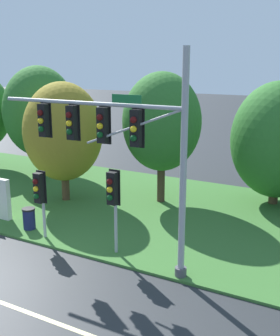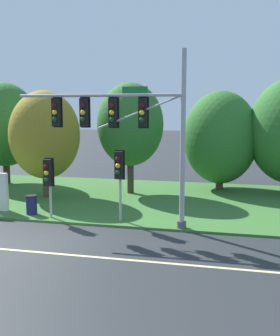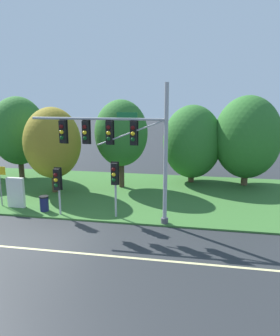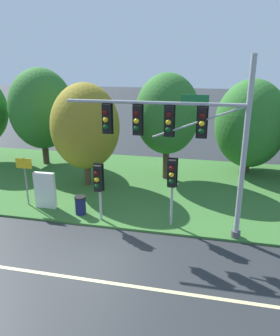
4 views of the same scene
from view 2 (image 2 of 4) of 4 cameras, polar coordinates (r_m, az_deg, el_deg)
ground_plane at (r=17.34m, az=-13.67°, el=-9.57°), size 160.00×160.00×0.00m
lane_stripe at (r=16.33m, az=-15.61°, el=-10.74°), size 36.00×0.16×0.01m
grass_verge at (r=24.70m, az=-4.96°, el=-3.91°), size 48.00×11.50×0.10m
traffic_signal_mast at (r=18.11m, az=-1.93°, el=6.21°), size 7.58×0.49×7.50m
pedestrian_signal_near_kerb at (r=18.73m, az=-2.85°, el=-0.24°), size 0.46×0.55×3.26m
pedestrian_signal_further_along at (r=19.78m, az=-12.32°, el=-1.01°), size 0.46×0.55×2.84m
tree_left_of_mast at (r=29.71m, az=-17.87°, el=5.60°), size 4.49×4.49×6.79m
tree_behind_signpost at (r=24.56m, az=-12.79°, el=4.39°), size 4.00×4.00×6.09m
tree_mid_verge at (r=24.99m, az=-1.32°, el=5.88°), size 3.93×3.93×6.58m
tree_tall_centre at (r=26.71m, az=10.86°, el=4.08°), size 4.61×4.61×6.16m
trash_bin at (r=21.05m, az=-14.48°, el=-4.82°), size 0.56×0.56×0.93m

